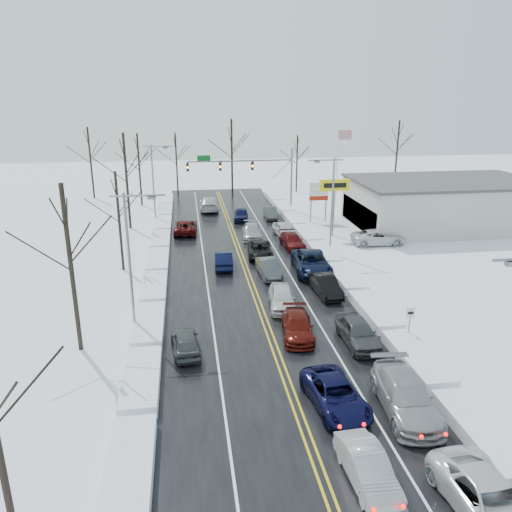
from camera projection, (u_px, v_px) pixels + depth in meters
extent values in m
plane|color=white|center=(257.00, 299.00, 37.03)|extent=(160.00, 160.00, 0.00)
cube|color=black|center=(253.00, 289.00, 38.90)|extent=(14.00, 84.00, 0.01)
cube|color=white|center=(154.00, 294.00, 37.88)|extent=(1.87, 72.00, 0.68)
cube|color=white|center=(347.00, 284.00, 39.93)|extent=(1.87, 72.00, 0.68)
cylinder|color=slate|center=(291.00, 180.00, 63.23)|extent=(0.24, 0.24, 8.00)
cylinder|color=slate|center=(240.00, 161.00, 61.57)|extent=(13.00, 0.18, 0.18)
cylinder|color=slate|center=(282.00, 169.00, 62.63)|extent=(2.33, 0.10, 2.33)
cube|color=#0C591E|center=(204.00, 158.00, 60.84)|extent=(1.60, 0.08, 0.70)
cube|color=black|center=(252.00, 166.00, 61.97)|extent=(0.32, 0.25, 1.05)
sphere|color=#3F0705|center=(253.00, 164.00, 61.73)|extent=(0.20, 0.20, 0.20)
sphere|color=orange|center=(253.00, 166.00, 61.82)|extent=(0.22, 0.22, 0.22)
sphere|color=black|center=(253.00, 168.00, 61.92)|extent=(0.20, 0.20, 0.20)
cube|color=black|center=(220.00, 167.00, 61.44)|extent=(0.32, 0.25, 1.05)
sphere|color=#3F0705|center=(220.00, 164.00, 61.19)|extent=(0.20, 0.20, 0.20)
sphere|color=orange|center=(220.00, 167.00, 61.29)|extent=(0.22, 0.22, 0.22)
sphere|color=black|center=(220.00, 169.00, 61.38)|extent=(0.20, 0.20, 0.20)
cube|color=black|center=(188.00, 167.00, 60.90)|extent=(0.32, 0.25, 1.05)
sphere|color=#3F0705|center=(188.00, 165.00, 60.65)|extent=(0.20, 0.20, 0.20)
sphere|color=orange|center=(188.00, 167.00, 60.75)|extent=(0.22, 0.22, 0.22)
sphere|color=black|center=(188.00, 170.00, 60.84)|extent=(0.20, 0.20, 0.20)
cylinder|color=slate|center=(333.00, 210.00, 52.60)|extent=(0.20, 0.20, 5.60)
cube|color=yellow|center=(335.00, 185.00, 51.78)|extent=(3.20, 0.30, 1.20)
cube|color=black|center=(335.00, 185.00, 51.62)|extent=(2.40, 0.04, 0.50)
cylinder|color=slate|center=(311.00, 205.00, 58.37)|extent=(0.16, 0.16, 4.00)
cylinder|color=slate|center=(326.00, 205.00, 58.61)|extent=(0.16, 0.16, 4.00)
cube|color=white|center=(319.00, 185.00, 57.76)|extent=(2.20, 0.22, 0.70)
cube|color=white|center=(319.00, 192.00, 58.02)|extent=(2.20, 0.22, 0.70)
cube|color=#AF200D|center=(319.00, 198.00, 58.24)|extent=(2.20, 0.22, 0.50)
cylinder|color=slate|center=(409.00, 326.00, 30.27)|extent=(0.08, 0.08, 2.20)
cube|color=white|center=(411.00, 313.00, 29.98)|extent=(0.55, 0.05, 0.70)
cube|color=black|center=(411.00, 313.00, 29.95)|extent=(0.35, 0.02, 0.15)
cylinder|color=silver|center=(337.00, 168.00, 65.67)|extent=(0.14, 0.14, 10.00)
cube|color=beige|center=(444.00, 204.00, 56.39)|extent=(20.00, 12.00, 5.00)
cube|color=#262628|center=(359.00, 215.00, 55.33)|extent=(0.10, 11.00, 2.80)
cube|color=#3F3F42|center=(447.00, 181.00, 55.55)|extent=(20.40, 12.40, 0.30)
cube|color=slate|center=(512.00, 263.00, 18.32)|extent=(0.50, 0.25, 0.18)
cylinder|color=slate|center=(332.00, 207.00, 46.15)|extent=(0.18, 0.18, 9.00)
cylinder|color=slate|center=(326.00, 160.00, 44.70)|extent=(3.20, 0.12, 0.12)
cube|color=slate|center=(317.00, 162.00, 44.64)|extent=(0.50, 0.25, 0.18)
cylinder|color=slate|center=(130.00, 265.00, 30.71)|extent=(0.18, 0.18, 9.00)
cylinder|color=slate|center=(138.00, 196.00, 29.47)|extent=(3.20, 0.12, 0.12)
cube|color=slate|center=(152.00, 198.00, 29.62)|extent=(0.50, 0.25, 0.18)
cylinder|color=slate|center=(153.00, 185.00, 57.02)|extent=(0.18, 0.18, 9.00)
cylinder|color=slate|center=(158.00, 146.00, 55.78)|extent=(3.20, 0.12, 0.12)
cube|color=slate|center=(165.00, 148.00, 55.94)|extent=(0.50, 0.25, 0.18)
cylinder|color=#2D231C|center=(72.00, 271.00, 28.27)|extent=(0.27, 0.27, 10.00)
cylinder|color=#2D231C|center=(119.00, 222.00, 41.80)|extent=(0.23, 0.23, 8.50)
cylinder|color=#2D231C|center=(127.00, 182.00, 54.55)|extent=(0.28, 0.28, 10.50)
cylinder|color=#2D231C|center=(139.00, 170.00, 66.03)|extent=(0.25, 0.25, 9.50)
cylinder|color=#2D231C|center=(91.00, 163.00, 70.63)|extent=(0.27, 0.27, 10.00)
cylinder|color=#2D231C|center=(177.00, 164.00, 73.34)|extent=(0.24, 0.24, 9.00)
cylinder|color=#2D231C|center=(232.00, 158.00, 72.22)|extent=(0.29, 0.29, 11.00)
cylinder|color=#2D231C|center=(297.00, 164.00, 75.37)|extent=(0.23, 0.23, 8.50)
cylinder|color=#2D231C|center=(397.00, 155.00, 77.68)|extent=(0.28, 0.28, 10.50)
imported|color=#AEB0B6|center=(366.00, 482.00, 19.68)|extent=(1.64, 4.16, 1.35)
imported|color=black|center=(335.00, 407.00, 24.37)|extent=(2.78, 5.13, 1.37)
imported|color=#4E0F0A|center=(297.00, 336.00, 31.46)|extent=(2.47, 4.83, 1.34)
imported|color=silver|center=(282.00, 307.00, 35.59)|extent=(2.27, 4.59, 1.51)
imported|color=#3D3F42|center=(269.00, 276.00, 41.65)|extent=(1.73, 4.35, 1.41)
imported|color=black|center=(260.00, 257.00, 46.48)|extent=(2.61, 4.93, 1.32)
imported|color=#A1A3A9|center=(252.00, 238.00, 52.52)|extent=(2.46, 5.02, 1.41)
imported|color=black|center=(241.00, 220.00, 59.66)|extent=(2.17, 4.32, 1.41)
imported|color=#94969B|center=(404.00, 410.00, 24.09)|extent=(2.78, 5.85, 1.65)
imported|color=#393B3D|center=(357.00, 343.00, 30.49)|extent=(1.89, 4.58, 1.55)
imported|color=black|center=(325.00, 294.00, 37.88)|extent=(1.77, 4.44, 1.44)
imported|color=black|center=(311.00, 272.00, 42.51)|extent=(3.27, 6.35, 1.71)
imported|color=#47090A|center=(292.00, 247.00, 49.27)|extent=(2.08, 4.69, 1.34)
imported|color=silver|center=(284.00, 236.00, 53.12)|extent=(2.26, 4.39, 1.43)
imported|color=#404245|center=(270.00, 218.00, 60.66)|extent=(1.59, 4.13, 1.34)
imported|color=black|center=(224.00, 267.00, 43.77)|extent=(1.71, 4.41, 1.43)
imported|color=#45090A|center=(186.00, 233.00, 54.30)|extent=(2.58, 5.22, 1.42)
imported|color=silver|center=(209.00, 210.00, 64.85)|extent=(2.66, 6.02, 1.72)
imported|color=#3B3D3F|center=(186.00, 352.00, 29.49)|extent=(1.93, 4.02, 1.33)
imported|color=silver|center=(378.00, 244.00, 50.26)|extent=(5.48, 2.72, 1.49)
imported|color=#424447|center=(394.00, 236.00, 53.14)|extent=(2.39, 5.19, 1.47)
imported|color=black|center=(357.00, 222.00, 58.87)|extent=(1.92, 4.40, 1.48)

